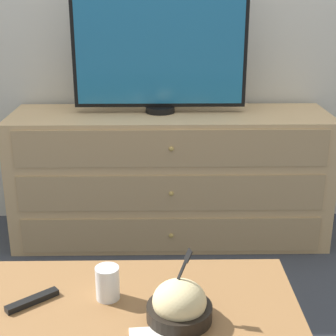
{
  "coord_description": "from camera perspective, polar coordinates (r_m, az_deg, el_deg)",
  "views": [
    {
      "loc": [
        -0.04,
        -2.88,
        1.33
      ],
      "look_at": [
        -0.01,
        -1.26,
        0.75
      ],
      "focal_mm": 55.0,
      "sensor_mm": 36.0,
      "label": 1
    }
  ],
  "objects": [
    {
      "name": "takeout_bowl",
      "position": [
        1.48,
        1.27,
        -14.94
      ],
      "size": [
        0.18,
        0.18,
        0.2
      ],
      "color": "black",
      "rests_on": "coffee_table"
    },
    {
      "name": "ground_plane",
      "position": [
        3.17,
        -0.14,
        -5.2
      ],
      "size": [
        12.0,
        12.0,
        0.0
      ],
      "primitive_type": "plane",
      "color": "#383D47"
    },
    {
      "name": "dresser",
      "position": [
        2.79,
        0.26,
        -0.97
      ],
      "size": [
        1.67,
        0.49,
        0.7
      ],
      "color": "tan",
      "rests_on": "ground_plane"
    },
    {
      "name": "tv",
      "position": [
        2.66,
        -0.92,
        12.65
      ],
      "size": [
        0.89,
        0.15,
        0.6
      ],
      "color": "black",
      "rests_on": "dresser"
    },
    {
      "name": "coffee_table",
      "position": [
        1.59,
        -4.48,
        -16.99
      ],
      "size": [
        1.01,
        0.55,
        0.45
      ],
      "color": "olive",
      "rests_on": "ground_plane"
    },
    {
      "name": "drink_cup",
      "position": [
        1.57,
        -6.71,
        -12.73
      ],
      "size": [
        0.07,
        0.07,
        0.1
      ],
      "color": "beige",
      "rests_on": "coffee_table"
    },
    {
      "name": "remote_control",
      "position": [
        1.61,
        -14.8,
        -14.0
      ],
      "size": [
        0.14,
        0.13,
        0.02
      ],
      "color": "black",
      "rests_on": "coffee_table"
    }
  ]
}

